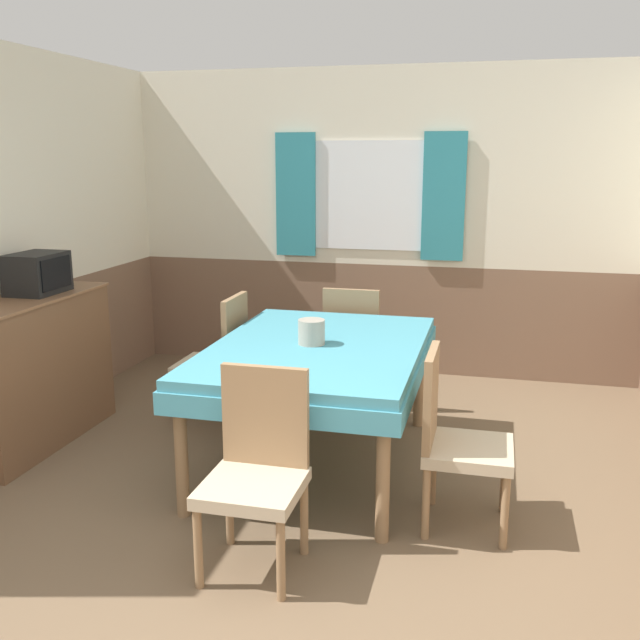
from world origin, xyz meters
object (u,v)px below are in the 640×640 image
at_px(tv, 37,273).
at_px(vase, 311,332).
at_px(dining_table, 317,361).
at_px(chair_left_far, 219,356).
at_px(chair_head_near, 257,466).
at_px(sideboard, 31,370).
at_px(chair_head_window, 354,343).
at_px(chair_right_near, 455,435).

xyz_separation_m(tv, vase, (1.88, -0.06, -0.27)).
distance_m(dining_table, chair_left_far, 1.03).
relative_size(chair_head_near, sideboard, 0.73).
height_order(chair_head_window, sideboard, sideboard).
relative_size(dining_table, chair_head_window, 1.94).
bearing_deg(chair_left_far, sideboard, 121.88).
relative_size(chair_head_near, chair_head_window, 1.00).
bearing_deg(chair_head_near, chair_head_window, -90.00).
bearing_deg(sideboard, chair_head_near, -27.96).
relative_size(chair_head_window, sideboard, 0.73).
bearing_deg(chair_right_near, tv, -102.08).
bearing_deg(vase, chair_right_near, -31.02).
bearing_deg(sideboard, tv, 93.69).
bearing_deg(dining_table, vase, -174.87).
distance_m(chair_left_far, vase, 1.05).
bearing_deg(chair_head_window, vase, -91.82).
relative_size(chair_head_near, chair_right_near, 1.00).
height_order(dining_table, vase, vase).
relative_size(sideboard, vase, 7.94).
height_order(chair_left_far, vase, chair_left_far).
xyz_separation_m(sideboard, vase, (1.87, 0.11, 0.35)).
xyz_separation_m(chair_head_window, sideboard, (-1.91, -1.24, 0.01)).
xyz_separation_m(chair_head_window, chair_right_near, (0.86, -1.67, 0.00)).
bearing_deg(chair_head_near, chair_right_near, -145.59).
distance_m(dining_table, vase, 0.18).
bearing_deg(tv, sideboard, -86.31).
xyz_separation_m(dining_table, chair_right_near, (0.86, -0.54, -0.18)).
bearing_deg(dining_table, sideboard, -176.58).
height_order(chair_left_far, chair_right_near, same).
height_order(chair_head_near, tv, tv).
distance_m(tv, vase, 1.90).
distance_m(dining_table, chair_head_near, 1.14).
relative_size(dining_table, chair_left_far, 1.94).
bearing_deg(sideboard, vase, 3.39).
height_order(sideboard, vase, sideboard).
bearing_deg(sideboard, dining_table, 3.42).
height_order(chair_head_window, vase, chair_head_window).
bearing_deg(chair_left_far, vase, -123.49).
distance_m(dining_table, tv, 1.97).
height_order(sideboard, tv, tv).
xyz_separation_m(chair_left_far, sideboard, (-1.05, -0.65, 0.01)).
xyz_separation_m(chair_left_far, chair_head_window, (0.86, 0.59, 0.00)).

